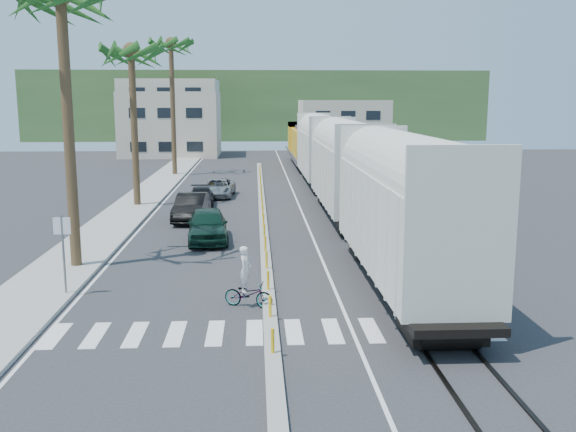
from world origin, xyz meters
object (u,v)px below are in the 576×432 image
(car_lead, at_px, (208,225))
(car_second, at_px, (191,207))
(street_sign, at_px, (63,243))
(cyclist, at_px, (248,288))

(car_lead, xyz_separation_m, car_second, (-1.35, 5.66, -0.03))
(street_sign, xyz_separation_m, cyclist, (6.58, -1.52, -1.31))
(street_sign, xyz_separation_m, car_second, (3.11, 14.67, -1.18))
(car_second, distance_m, cyclist, 16.56)
(car_lead, relative_size, car_second, 1.02)
(street_sign, bearing_deg, car_lead, 63.66)
(street_sign, relative_size, car_second, 0.61)
(car_lead, distance_m, cyclist, 10.74)
(car_second, height_order, cyclist, cyclist)
(street_sign, height_order, car_second, street_sign)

